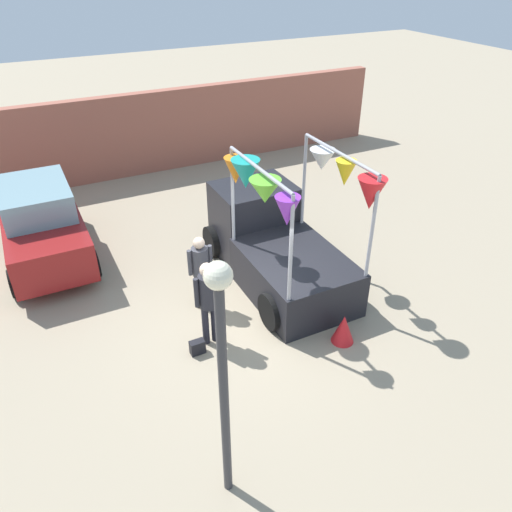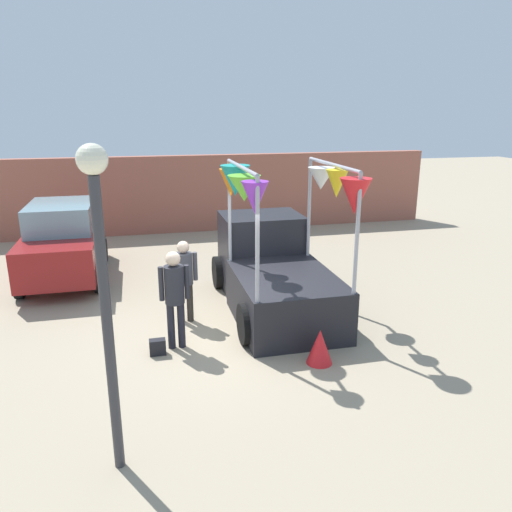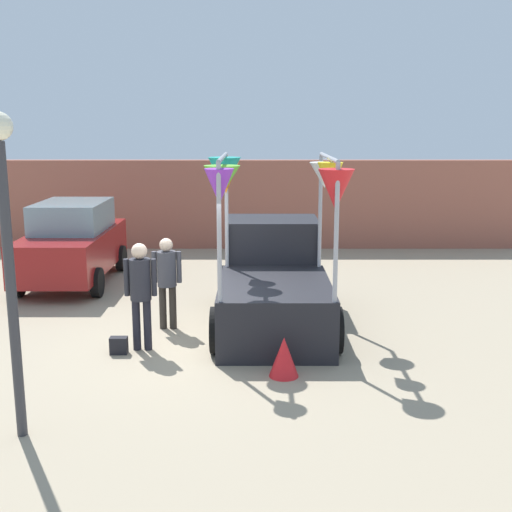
# 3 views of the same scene
# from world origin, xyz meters

# --- Properties ---
(ground_plane) EXTENTS (60.00, 60.00, 0.00)m
(ground_plane) POSITION_xyz_m (0.00, 0.00, 0.00)
(ground_plane) COLOR gray
(vendor_truck) EXTENTS (2.48, 4.06, 3.14)m
(vendor_truck) POSITION_xyz_m (1.33, 1.22, 0.92)
(vendor_truck) COLOR black
(vendor_truck) RESTS_ON ground
(parked_car) EXTENTS (1.88, 4.00, 1.88)m
(parked_car) POSITION_xyz_m (-3.23, 4.21, 0.94)
(parked_car) COLOR maroon
(parked_car) RESTS_ON ground
(person_customer) EXTENTS (0.53, 0.34, 1.78)m
(person_customer) POSITION_xyz_m (-0.84, -0.33, 1.09)
(person_customer) COLOR black
(person_customer) RESTS_ON ground
(person_vendor) EXTENTS (0.53, 0.34, 1.67)m
(person_vendor) POSITION_xyz_m (-0.57, 0.77, 1.01)
(person_vendor) COLOR #2D2823
(person_vendor) RESTS_ON ground
(handbag) EXTENTS (0.28, 0.16, 0.28)m
(handbag) POSITION_xyz_m (-1.19, -0.53, 0.14)
(handbag) COLOR black
(handbag) RESTS_ON ground
(street_lamp) EXTENTS (0.32, 0.32, 3.79)m
(street_lamp) POSITION_xyz_m (-1.78, -3.28, 2.49)
(street_lamp) COLOR #333338
(street_lamp) RESTS_ON ground
(brick_boundary_wall) EXTENTS (18.00, 0.36, 2.60)m
(brick_boundary_wall) POSITION_xyz_m (0.00, 8.47, 1.30)
(brick_boundary_wall) COLOR #9E5947
(brick_boundary_wall) RESTS_ON ground
(folded_kite_bundle_crimson) EXTENTS (0.58, 0.58, 0.60)m
(folded_kite_bundle_crimson) POSITION_xyz_m (1.43, -1.47, 0.30)
(folded_kite_bundle_crimson) COLOR red
(folded_kite_bundle_crimson) RESTS_ON ground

